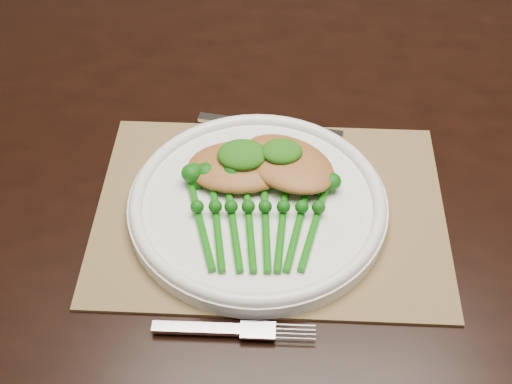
{
  "coord_description": "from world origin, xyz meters",
  "views": [
    {
      "loc": [
        -0.07,
        -0.71,
        1.36
      ],
      "look_at": [
        -0.07,
        -0.15,
        0.78
      ],
      "focal_mm": 50.0,
      "sensor_mm": 36.0,
      "label": 1
    }
  ],
  "objects_px": {
    "placemat": "(270,211)",
    "broccolini_bundle": "(258,225)",
    "dining_table": "(320,323)",
    "dinner_plate": "(258,203)",
    "chicken_fillet_left": "(240,167)"
  },
  "relations": [
    {
      "from": "dinner_plate",
      "to": "chicken_fillet_left",
      "type": "bearing_deg",
      "value": 115.73
    },
    {
      "from": "dining_table",
      "to": "dinner_plate",
      "type": "distance_m",
      "value": 0.41
    },
    {
      "from": "dining_table",
      "to": "chicken_fillet_left",
      "type": "xyz_separation_m",
      "value": [
        -0.12,
        -0.05,
        0.41
      ]
    },
    {
      "from": "placemat",
      "to": "chicken_fillet_left",
      "type": "bearing_deg",
      "value": 133.47
    },
    {
      "from": "dinner_plate",
      "to": "broccolini_bundle",
      "type": "xyz_separation_m",
      "value": [
        -0.0,
        -0.04,
        0.01
      ]
    },
    {
      "from": "dining_table",
      "to": "broccolini_bundle",
      "type": "height_order",
      "value": "broccolini_bundle"
    },
    {
      "from": "dining_table",
      "to": "broccolini_bundle",
      "type": "xyz_separation_m",
      "value": [
        -0.1,
        -0.13,
        0.4
      ]
    },
    {
      "from": "placemat",
      "to": "broccolini_bundle",
      "type": "height_order",
      "value": "broccolini_bundle"
    },
    {
      "from": "placemat",
      "to": "broccolini_bundle",
      "type": "distance_m",
      "value": 0.05
    },
    {
      "from": "dining_table",
      "to": "chicken_fillet_left",
      "type": "distance_m",
      "value": 0.43
    },
    {
      "from": "dining_table",
      "to": "broccolini_bundle",
      "type": "distance_m",
      "value": 0.43
    },
    {
      "from": "chicken_fillet_left",
      "to": "broccolini_bundle",
      "type": "bearing_deg",
      "value": -77.66
    },
    {
      "from": "dining_table",
      "to": "placemat",
      "type": "xyz_separation_m",
      "value": [
        -0.09,
        -0.09,
        0.37
      ]
    },
    {
      "from": "dinner_plate",
      "to": "dining_table",
      "type": "bearing_deg",
      "value": 42.13
    },
    {
      "from": "placemat",
      "to": "chicken_fillet_left",
      "type": "distance_m",
      "value": 0.06
    }
  ]
}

